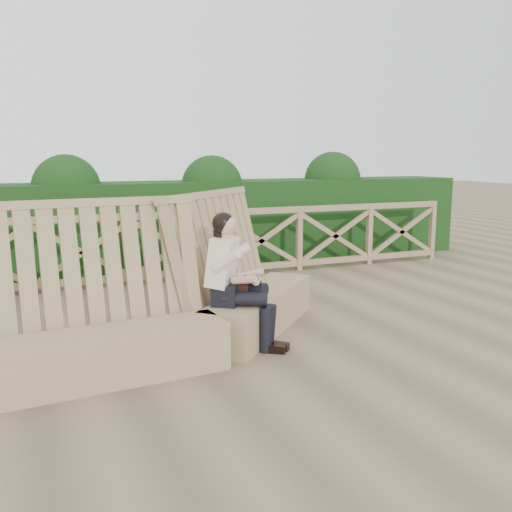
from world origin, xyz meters
name	(u,v)px	position (x,y,z in m)	size (l,w,h in m)	color
ground	(271,348)	(0.00, 0.00, 0.00)	(60.00, 60.00, 0.00)	brown
bench	(188,312)	(-0.79, 0.29, 0.40)	(3.81, 2.24, 1.58)	#967856
woman	(234,276)	(-0.32, 0.20, 0.75)	(0.82, 0.75, 1.40)	black
guardrail	(177,246)	(0.00, 3.50, 0.55)	(10.10, 0.09, 1.10)	#977757
hedge	(159,225)	(0.00, 4.70, 0.75)	(12.00, 1.20, 1.50)	black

